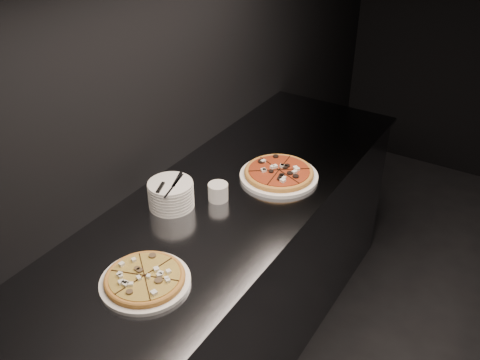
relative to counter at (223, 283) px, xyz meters
The scene contains 7 objects.
wall_left 1.01m from the counter, behind, with size 0.02×5.00×2.80m, color black.
counter is the anchor object (origin of this frame).
pizza_mushroom 0.73m from the counter, 84.57° to the right, with size 0.36×0.36×0.04m.
pizza_tomato 0.58m from the counter, 70.17° to the left, with size 0.42×0.42×0.04m.
plate_stack 0.56m from the counter, 142.48° to the right, with size 0.19×0.19×0.11m.
cutlery 0.61m from the counter, 138.14° to the right, with size 0.06×0.20×0.01m.
ramekin 0.50m from the counter, 146.83° to the left, with size 0.09×0.09×0.08m.
Camera 1 is at (-1.07, -1.55, 2.20)m, focal length 40.00 mm.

